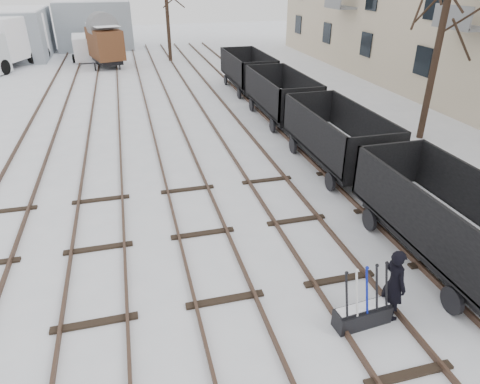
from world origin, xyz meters
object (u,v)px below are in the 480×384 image
at_px(worker, 394,284).
at_px(box_van_wagon, 105,43).
at_px(lorry, 7,42).
at_px(ground_frame, 362,314).
at_px(freight_wagon_a, 444,231).
at_px(panel_van, 85,47).

distance_m(worker, box_van_wagon, 31.82).
relative_size(worker, lorry, 0.20).
xyz_separation_m(ground_frame, freight_wagon_a, (3.22, 1.65, 0.61)).
xyz_separation_m(worker, freight_wagon_a, (2.47, 1.55, 0.01)).
bearing_deg(ground_frame, worker, 2.65).
xyz_separation_m(worker, lorry, (-14.07, 33.05, 1.08)).
height_order(freight_wagon_a, box_van_wagon, box_van_wagon).
bearing_deg(lorry, worker, -45.63).
bearing_deg(box_van_wagon, lorry, 150.94).
relative_size(freight_wagon_a, lorry, 0.65).
bearing_deg(ground_frame, box_van_wagon, 95.49).
distance_m(worker, freight_wagon_a, 2.92).
bearing_deg(freight_wagon_a, worker, -147.86).
xyz_separation_m(box_van_wagon, panel_van, (-1.84, 3.80, -0.85)).
bearing_deg(freight_wagon_a, panel_van, 107.94).
bearing_deg(box_van_wagon, worker, -93.06).
relative_size(ground_frame, panel_van, 0.32).
distance_m(freight_wagon_a, panel_van, 35.09).
distance_m(box_van_wagon, lorry, 7.80).
bearing_deg(box_van_wagon, freight_wagon_a, -87.98).
height_order(box_van_wagon, lorry, lorry).
height_order(ground_frame, freight_wagon_a, freight_wagon_a).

